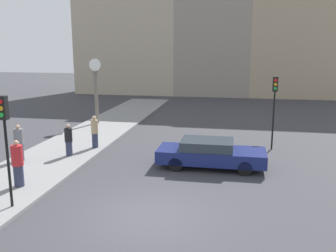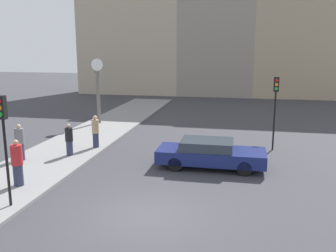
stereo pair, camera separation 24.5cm
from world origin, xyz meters
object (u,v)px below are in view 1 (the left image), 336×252
Objects in this scene: pedestrian_black_jacket at (69,140)px; pedestrian_tan_coat at (95,132)px; traffic_light_near at (5,128)px; traffic_light_far at (274,98)px; street_clock at (96,89)px; sedan_car at (210,153)px; pedestrian_grey_jacket at (19,143)px; pedestrian_red_top at (18,164)px.

pedestrian_tan_coat reaches higher than pedestrian_black_jacket.
traffic_light_near is at bearing -89.77° from pedestrian_tan_coat.
traffic_light_far reaches higher than pedestrian_black_jacket.
street_clock is 2.83× the size of pedestrian_black_jacket.
traffic_light_far is 12.10m from street_clock.
pedestrian_tan_coat is at bearing 67.82° from pedestrian_black_jacket.
sedan_car is 2.81× the size of pedestrian_tan_coat.
pedestrian_grey_jacket is at bearing -158.35° from traffic_light_far.
street_clock reaches higher than pedestrian_grey_jacket.
sedan_car is 8.76m from pedestrian_grey_jacket.
street_clock is 2.60× the size of pedestrian_grey_jacket.
pedestrian_tan_coat is at bearing -69.74° from street_clock.
pedestrian_red_top is at bearing -91.23° from pedestrian_black_jacket.
traffic_light_far is 2.44× the size of pedestrian_black_jacket.
traffic_light_far is at bearing 37.45° from pedestrian_red_top.
traffic_light_near is (-6.11, -5.68, 2.11)m from sedan_car.
sedan_car is at bearing -16.45° from pedestrian_tan_coat.
street_clock is 6.61m from pedestrian_tan_coat.
pedestrian_tan_coat is (0.67, 1.66, 0.07)m from pedestrian_black_jacket.
traffic_light_near reaches higher than pedestrian_red_top.
pedestrian_grey_jacket is (-2.58, 4.64, -1.80)m from traffic_light_near.
pedestrian_black_jacket is 0.92× the size of pedestrian_grey_jacket.
pedestrian_tan_coat is at bearing 82.48° from pedestrian_red_top.
traffic_light_near is at bearing -134.38° from traffic_light_far.
pedestrian_grey_jacket is at bearing -92.05° from street_clock.
street_clock is at bearing 99.48° from traffic_light_near.
pedestrian_black_jacket is (1.55, -7.69, -1.59)m from street_clock.
traffic_light_far is 2.24× the size of pedestrian_grey_jacket.
pedestrian_grey_jacket is at bearing 121.32° from pedestrian_red_top.
pedestrian_red_top reaches higher than sedan_car.
sedan_car is 6.82m from pedestrian_black_jacket.
pedestrian_black_jacket reaches higher than sedan_car.
traffic_light_near is 13.72m from street_clock.
traffic_light_far is 12.54m from pedestrian_red_top.
pedestrian_red_top is at bearing -97.52° from pedestrian_tan_coat.
street_clock is (-2.26, 13.53, -0.28)m from traffic_light_near.
pedestrian_black_jacket is (-6.82, 0.16, 0.24)m from sedan_car.
pedestrian_tan_coat is (-9.10, -1.78, -1.76)m from traffic_light_far.
traffic_light_near reaches higher than sedan_car.
street_clock is at bearing 110.26° from pedestrian_tan_coat.
street_clock is 2.47× the size of pedestrian_red_top.
traffic_light_near is 12.96m from traffic_light_far.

